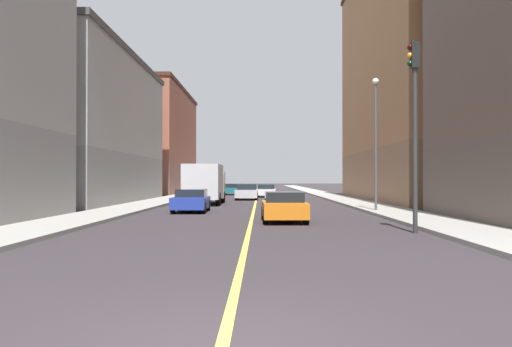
{
  "coord_description": "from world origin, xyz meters",
  "views": [
    {
      "loc": [
        0.43,
        -6.07,
        1.86
      ],
      "look_at": [
        0.06,
        32.82,
        2.23
      ],
      "focal_mm": 38.23,
      "sensor_mm": 36.0,
      "label": 1
    }
  ],
  "objects": [
    {
      "name": "traffic_light_left_near",
      "position": [
        5.69,
        12.62,
        4.2
      ],
      "size": [
        0.4,
        0.32,
        6.55
      ],
      "color": "#2D2D2D",
      "rests_on": "ground"
    },
    {
      "name": "street_lamp_left_near",
      "position": [
        6.71,
        23.75,
        4.52
      ],
      "size": [
        0.36,
        0.36,
        7.23
      ],
      "color": "#4C4C51",
      "rests_on": "ground"
    },
    {
      "name": "car_blue",
      "position": [
        -3.46,
        24.18,
        0.63
      ],
      "size": [
        1.92,
        4.14,
        1.27
      ],
      "color": "#23389E",
      "rests_on": "ground"
    },
    {
      "name": "sidewalk_left",
      "position": [
        7.56,
        49.0,
        0.07
      ],
      "size": [
        2.9,
        168.0,
        0.15
      ],
      "primitive_type": "cube",
      "color": "#9E9B93",
      "rests_on": "ground"
    },
    {
      "name": "car_orange",
      "position": [
        1.41,
        17.38,
        0.64
      ],
      "size": [
        1.95,
        4.05,
        1.29
      ],
      "color": "orange",
      "rests_on": "ground"
    },
    {
      "name": "car_silver",
      "position": [
        -0.84,
        41.83,
        0.68
      ],
      "size": [
        1.97,
        4.53,
        1.39
      ],
      "color": "silver",
      "rests_on": "ground"
    },
    {
      "name": "building_right_midblock",
      "position": [
        -13.86,
        34.57,
        5.59
      ],
      "size": [
        10.01,
        22.75,
        11.17
      ],
      "color": "gray",
      "rests_on": "ground"
    },
    {
      "name": "building_left_mid",
      "position": [
        13.86,
        38.44,
        10.27
      ],
      "size": [
        10.01,
        26.1,
        20.53
      ],
      "color": "#8F6B4F",
      "rests_on": "ground"
    },
    {
      "name": "car_white",
      "position": [
        0.97,
        49.04,
        0.64
      ],
      "size": [
        2.02,
        4.46,
        1.28
      ],
      "color": "white",
      "rests_on": "ground"
    },
    {
      "name": "ground_plane",
      "position": [
        0.0,
        0.0,
        0.0
      ],
      "size": [
        400.0,
        400.0,
        0.0
      ],
      "primitive_type": "plane",
      "color": "#312B2F",
      "rests_on": "ground"
    },
    {
      "name": "lane_center_stripe",
      "position": [
        0.0,
        49.0,
        0.01
      ],
      "size": [
        0.16,
        154.0,
        0.01
      ],
      "primitive_type": "cube",
      "color": "#E5D14C",
      "rests_on": "ground"
    },
    {
      "name": "sidewalk_right",
      "position": [
        -7.56,
        49.0,
        0.07
      ],
      "size": [
        2.9,
        168.0,
        0.15
      ],
      "primitive_type": "cube",
      "color": "#9E9B93",
      "rests_on": "ground"
    },
    {
      "name": "car_teal",
      "position": [
        -2.97,
        56.62,
        0.63
      ],
      "size": [
        2.06,
        4.57,
        1.26
      ],
      "color": "#196670",
      "rests_on": "ground"
    },
    {
      "name": "box_truck",
      "position": [
        -3.65,
        33.3,
        1.55
      ],
      "size": [
        2.57,
        7.4,
        2.85
      ],
      "color": "beige",
      "rests_on": "ground"
    },
    {
      "name": "building_right_distant",
      "position": [
        -13.86,
        61.29,
        6.45
      ],
      "size": [
        10.01,
        23.42,
        12.87
      ],
      "color": "brown",
      "rests_on": "ground"
    }
  ]
}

